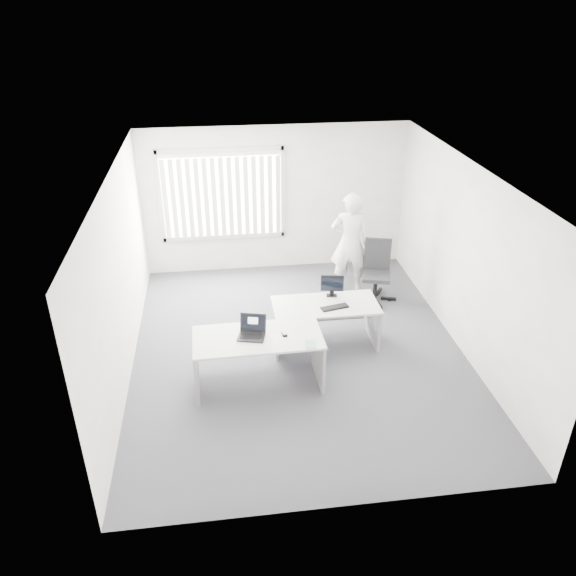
{
  "coord_description": "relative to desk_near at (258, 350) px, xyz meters",
  "views": [
    {
      "loc": [
        -1.11,
        -7.11,
        4.96
      ],
      "look_at": [
        -0.14,
        0.15,
        1.02
      ],
      "focal_mm": 35.0,
      "sensor_mm": 36.0,
      "label": 1
    }
  ],
  "objects": [
    {
      "name": "wall_back",
      "position": [
        0.67,
        3.76,
        0.83
      ],
      "size": [
        5.0,
        0.02,
        2.8
      ],
      "primitive_type": "cube",
      "color": "white",
      "rests_on": "ground"
    },
    {
      "name": "wall_right",
      "position": [
        3.17,
        0.76,
        0.83
      ],
      "size": [
        0.02,
        6.0,
        2.8
      ],
      "primitive_type": "cube",
      "color": "white",
      "rests_on": "ground"
    },
    {
      "name": "laptop",
      "position": [
        -0.09,
        -0.01,
        0.36
      ],
      "size": [
        0.42,
        0.4,
        0.28
      ],
      "primitive_type": null,
      "rotation": [
        0.0,
        0.0,
        -0.26
      ],
      "color": "black",
      "rests_on": "desk_near"
    },
    {
      "name": "ceiling",
      "position": [
        0.67,
        0.76,
        2.23
      ],
      "size": [
        5.0,
        6.0,
        0.02
      ],
      "primitive_type": "cube",
      "color": "white",
      "rests_on": "wall_back"
    },
    {
      "name": "keyboard",
      "position": [
        1.22,
        0.73,
        0.16
      ],
      "size": [
        0.44,
        0.23,
        0.02
      ],
      "primitive_type": "cube",
      "rotation": [
        0.0,
        0.0,
        0.22
      ],
      "color": "black",
      "rests_on": "desk_far"
    },
    {
      "name": "wall_left",
      "position": [
        -1.83,
        0.76,
        0.83
      ],
      "size": [
        0.02,
        6.0,
        2.8
      ],
      "primitive_type": "cube",
      "color": "white",
      "rests_on": "ground"
    },
    {
      "name": "mouse",
      "position": [
        0.36,
        -0.01,
        0.25
      ],
      "size": [
        0.07,
        0.11,
        0.04
      ],
      "primitive_type": null,
      "rotation": [
        0.0,
        0.0,
        0.11
      ],
      "color": "#ADADAF",
      "rests_on": "paper_sheet"
    },
    {
      "name": "person",
      "position": [
        1.86,
        2.55,
        0.37
      ],
      "size": [
        0.79,
        0.62,
        1.89
      ],
      "primitive_type": "imported",
      "rotation": [
        0.0,
        0.0,
        2.88
      ],
      "color": "silver",
      "rests_on": "ground"
    },
    {
      "name": "ground",
      "position": [
        0.67,
        0.76,
        -0.57
      ],
      "size": [
        6.0,
        6.0,
        0.0
      ],
      "primitive_type": "plane",
      "color": "#57565E",
      "rests_on": "ground"
    },
    {
      "name": "window",
      "position": [
        -0.33,
        3.72,
        0.98
      ],
      "size": [
        2.32,
        0.06,
        1.76
      ],
      "primitive_type": "cube",
      "color": "#B7B7B2",
      "rests_on": "wall_back"
    },
    {
      "name": "desk_near",
      "position": [
        0.0,
        0.0,
        0.0
      ],
      "size": [
        1.76,
        0.85,
        0.8
      ],
      "rotation": [
        0.0,
        0.0,
        0.02
      ],
      "color": "silver",
      "rests_on": "ground"
    },
    {
      "name": "office_chair",
      "position": [
        2.28,
        2.2,
        -0.23
      ],
      "size": [
        0.77,
        0.77,
        1.1
      ],
      "rotation": [
        0.0,
        0.0,
        -0.27
      ],
      "color": "black",
      "rests_on": "ground"
    },
    {
      "name": "booklet",
      "position": [
        0.68,
        -0.28,
        0.23
      ],
      "size": [
        0.15,
        0.2,
        0.01
      ],
      "primitive_type": "cube",
      "rotation": [
        0.0,
        0.0,
        -0.1
      ],
      "color": "silver",
      "rests_on": "desk_near"
    },
    {
      "name": "wall_front",
      "position": [
        0.67,
        -2.24,
        0.83
      ],
      "size": [
        5.0,
        0.02,
        2.8
      ],
      "primitive_type": "cube",
      "color": "white",
      "rests_on": "ground"
    },
    {
      "name": "paper_sheet",
      "position": [
        0.33,
        -0.07,
        0.22
      ],
      "size": [
        0.33,
        0.24,
        0.0
      ],
      "primitive_type": "cube",
      "rotation": [
        0.0,
        0.0,
        0.09
      ],
      "color": "white",
      "rests_on": "desk_near"
    },
    {
      "name": "monitor",
      "position": [
        1.25,
        1.11,
        0.33
      ],
      "size": [
        0.37,
        0.17,
        0.35
      ],
      "primitive_type": null,
      "rotation": [
        0.0,
        0.0,
        -0.2
      ],
      "color": "black",
      "rests_on": "desk_far"
    },
    {
      "name": "blinds",
      "position": [
        -0.33,
        3.66,
        0.95
      ],
      "size": [
        2.2,
        0.1,
        1.5
      ],
      "primitive_type": null,
      "color": "white",
      "rests_on": "wall_back"
    },
    {
      "name": "desk_far",
      "position": [
        1.1,
        0.86,
        -0.05
      ],
      "size": [
        1.6,
        0.75,
        0.73
      ],
      "rotation": [
        0.0,
        0.0,
        0.0
      ],
      "color": "silver",
      "rests_on": "ground"
    }
  ]
}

